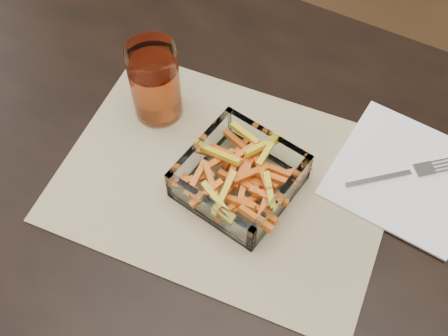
% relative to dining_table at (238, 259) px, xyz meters
% --- Properties ---
extents(dining_table, '(1.60, 0.90, 0.75)m').
position_rel_dining_table_xyz_m(dining_table, '(0.00, 0.00, 0.00)').
color(dining_table, black).
rests_on(dining_table, ground).
extents(placemat, '(0.48, 0.37, 0.00)m').
position_rel_dining_table_xyz_m(placemat, '(-0.05, 0.06, 0.09)').
color(placemat, tan).
rests_on(placemat, dining_table).
extents(glass_bowl, '(0.16, 0.16, 0.06)m').
position_rel_dining_table_xyz_m(glass_bowl, '(-0.03, 0.06, 0.11)').
color(glass_bowl, white).
rests_on(glass_bowl, placemat).
extents(tumbler, '(0.07, 0.07, 0.13)m').
position_rel_dining_table_xyz_m(tumbler, '(-0.20, 0.13, 0.15)').
color(tumbler, white).
rests_on(tumbler, placemat).
extents(napkin, '(0.20, 0.20, 0.00)m').
position_rel_dining_table_xyz_m(napkin, '(0.17, 0.19, 0.09)').
color(napkin, white).
rests_on(napkin, placemat).
extents(fork, '(0.13, 0.12, 0.00)m').
position_rel_dining_table_xyz_m(fork, '(0.16, 0.19, 0.10)').
color(fork, silver).
rests_on(fork, napkin).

